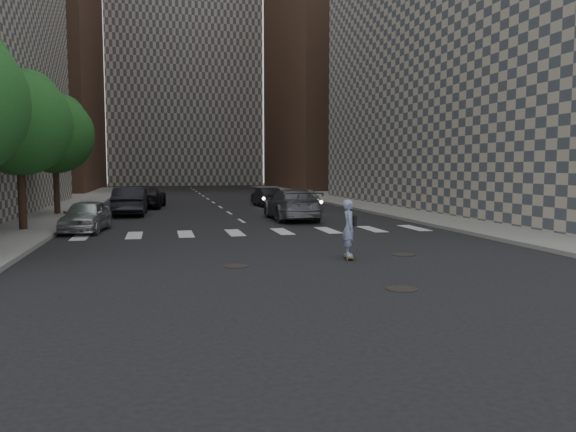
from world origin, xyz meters
name	(u,v)px	position (x,y,z in m)	size (l,w,h in m)	color
ground	(319,271)	(0.00, 0.00, 0.00)	(160.00, 160.00, 0.00)	black
sidewalk_right	(445,207)	(14.50, 20.00, 0.07)	(13.00, 80.00, 0.15)	gray
building_right	(518,37)	(18.49, 18.49, 10.98)	(15.00, 33.00, 22.00)	#ADA08E
tower_left	(7,10)	(-20.00, 55.00, 20.00)	(18.00, 24.00, 40.00)	brown
tower_right	(351,46)	(20.00, 55.00, 18.00)	(18.00, 24.00, 36.00)	brown
tower_center	(182,31)	(0.00, 78.00, 24.00)	(22.00, 20.00, 48.00)	#ADA08E
tree_b	(21,119)	(-9.45, 11.14, 4.65)	(4.20, 4.20, 6.60)	#382619
tree_c	(56,131)	(-9.45, 19.14, 4.65)	(4.20, 4.20, 6.60)	#382619
manhole_a	(402,289)	(1.20, -2.50, 0.01)	(0.70, 0.70, 0.02)	black
manhole_b	(236,266)	(-2.00, 1.20, 0.01)	(0.70, 0.70, 0.02)	black
manhole_c	(404,255)	(3.30, 2.00, 0.01)	(0.70, 0.70, 0.02)	black
skateboarder	(349,228)	(1.43, 1.72, 0.92)	(0.52, 0.91, 1.75)	brown
silver_sedan	(86,216)	(-7.00, 10.70, 0.67)	(1.58, 3.92, 1.33)	#B4B6BB
traffic_car_a	(130,201)	(-5.60, 18.73, 0.79)	(1.67, 4.78, 1.58)	black
traffic_car_b	(292,204)	(2.59, 14.00, 0.79)	(2.21, 5.44, 1.58)	#57595F
traffic_car_c	(144,197)	(-4.97, 24.56, 0.74)	(2.45, 5.32, 1.48)	black
traffic_car_d	(302,199)	(4.68, 20.00, 0.72)	(1.70, 4.24, 1.44)	#A4A6AB
traffic_car_e	(266,197)	(3.23, 24.33, 0.64)	(1.35, 3.88, 1.28)	black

